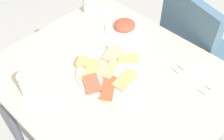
% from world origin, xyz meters
% --- Properties ---
extents(dining_table, '(1.02, 0.87, 0.75)m').
position_xyz_m(dining_table, '(0.00, 0.00, 0.67)').
color(dining_table, beige).
rests_on(dining_table, ground_plane).
extents(dining_chair, '(0.52, 0.52, 0.93)m').
position_xyz_m(dining_chair, '(0.08, 0.63, 0.54)').
color(dining_chair, '#466A82').
rests_on(dining_chair, ground_plane).
extents(pide_platter, '(0.32, 0.33, 0.03)m').
position_xyz_m(pide_platter, '(-0.03, -0.00, 0.77)').
color(pide_platter, white).
rests_on(pide_platter, dining_table).
extents(salad_plate_greens, '(0.21, 0.21, 0.05)m').
position_xyz_m(salad_plate_greens, '(-0.19, 0.28, 0.77)').
color(salad_plate_greens, white).
rests_on(salad_plate_greens, dining_table).
extents(soda_can, '(0.09, 0.09, 0.12)m').
position_xyz_m(soda_can, '(-0.44, 0.26, 0.82)').
color(soda_can, silver).
rests_on(soda_can, dining_table).
extents(drinking_glass, '(0.07, 0.07, 0.12)m').
position_xyz_m(drinking_glass, '(-0.19, -0.32, 0.81)').
color(drinking_glass, silver).
rests_on(drinking_glass, dining_table).
extents(paper_napkin, '(0.15, 0.15, 0.00)m').
position_xyz_m(paper_napkin, '(0.27, 0.23, 0.76)').
color(paper_napkin, white).
rests_on(paper_napkin, dining_table).
extents(fork, '(0.19, 0.05, 0.00)m').
position_xyz_m(fork, '(0.27, 0.21, 0.76)').
color(fork, silver).
rests_on(fork, paper_napkin).
extents(spoon, '(0.19, 0.03, 0.00)m').
position_xyz_m(spoon, '(0.27, 0.25, 0.76)').
color(spoon, silver).
rests_on(spoon, paper_napkin).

